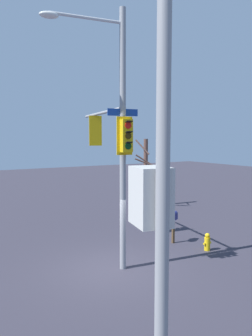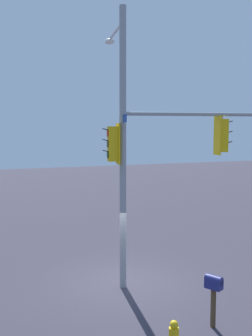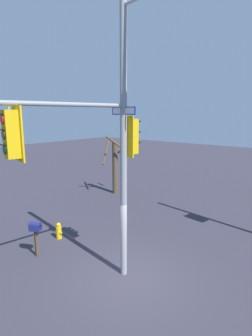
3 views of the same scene
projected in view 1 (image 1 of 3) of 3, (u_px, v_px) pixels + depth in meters
ground_plane at (115, 269)px, 11.47m from camera, size 80.00×80.00×0.00m
main_signal_pole_assembly at (111, 128)px, 11.69m from camera, size 3.52×5.33×8.97m
secondary_pole_assembly at (157, 207)px, 4.46m from camera, size 0.59×0.82×7.12m
fire_hydrant at (207, 242)px, 13.36m from camera, size 0.38×0.24×0.73m
mailbox at (173, 218)px, 14.23m from camera, size 0.50×0.41×1.41m
bare_tree_behind_pole at (146, 171)px, 21.76m from camera, size 1.63×1.45×4.60m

